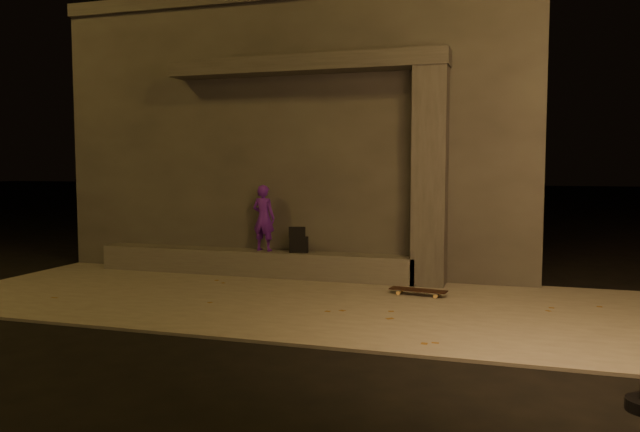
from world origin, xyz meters
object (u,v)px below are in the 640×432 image
(skateboarder, at_px, (264,218))
(skateboard, at_px, (418,291))
(column, at_px, (430,177))
(backpack, at_px, (299,243))

(skateboarder, relative_size, skateboard, 1.33)
(column, relative_size, skateboard, 4.00)
(backpack, xyz_separation_m, skateboard, (2.27, -0.95, -0.53))
(column, bearing_deg, backpack, 180.00)
(column, relative_size, skateboarder, 3.01)
(backpack, bearing_deg, skateboard, -38.23)
(column, height_order, backpack, column)
(column, bearing_deg, skateboard, -92.10)
(skateboard, bearing_deg, column, 96.03)
(column, xyz_separation_m, backpack, (-2.31, 0.00, -1.19))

